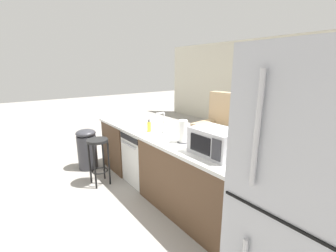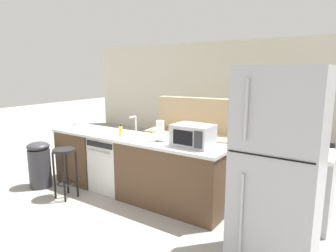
# 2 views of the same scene
# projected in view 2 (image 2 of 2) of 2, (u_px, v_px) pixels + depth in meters

# --- Properties ---
(ground_plane) EXTENTS (24.00, 24.00, 0.00)m
(ground_plane) POSITION_uv_depth(u_px,v_px,m) (127.00, 192.00, 4.63)
(ground_plane) COLOR gray
(wall_back) EXTENTS (10.00, 0.06, 2.60)m
(wall_back) POSITION_uv_depth(u_px,v_px,m) (244.00, 92.00, 7.65)
(wall_back) COLOR beige
(wall_back) RESTS_ON ground_plane
(kitchen_counter) EXTENTS (2.94, 0.66, 0.90)m
(kitchen_counter) POSITION_uv_depth(u_px,v_px,m) (138.00, 169.00, 4.42)
(kitchen_counter) COLOR brown
(kitchen_counter) RESTS_ON ground_plane
(dishwasher) EXTENTS (0.58, 0.61, 0.84)m
(dishwasher) POSITION_uv_depth(u_px,v_px,m) (114.00, 163.00, 4.69)
(dishwasher) COLOR silver
(dishwasher) RESTS_ON ground_plane
(stove_range) EXTENTS (0.76, 0.68, 0.90)m
(stove_range) POSITION_uv_depth(u_px,v_px,m) (298.00, 185.00, 3.70)
(stove_range) COLOR #A8AAB2
(stove_range) RESTS_ON ground_plane
(refrigerator) EXTENTS (0.72, 0.73, 1.90)m
(refrigerator) POSITION_uv_depth(u_px,v_px,m) (278.00, 172.00, 2.72)
(refrigerator) COLOR #A8AAB2
(refrigerator) RESTS_ON ground_plane
(microwave) EXTENTS (0.50, 0.37, 0.28)m
(microwave) POSITION_uv_depth(u_px,v_px,m) (193.00, 135.00, 3.80)
(microwave) COLOR #B7B7BC
(microwave) RESTS_ON kitchen_counter
(sink_faucet) EXTENTS (0.07, 0.18, 0.30)m
(sink_faucet) POSITION_uv_depth(u_px,v_px,m) (135.00, 127.00, 4.39)
(sink_faucet) COLOR silver
(sink_faucet) RESTS_ON kitchen_counter
(paper_towel_roll) EXTENTS (0.14, 0.14, 0.28)m
(paper_towel_roll) POSITION_uv_depth(u_px,v_px,m) (160.00, 131.00, 4.07)
(paper_towel_roll) COLOR #4C4C51
(paper_towel_roll) RESTS_ON kitchen_counter
(soap_bottle) EXTENTS (0.06, 0.06, 0.18)m
(soap_bottle) POSITION_uv_depth(u_px,v_px,m) (121.00, 131.00, 4.40)
(soap_bottle) COLOR yellow
(soap_bottle) RESTS_ON kitchen_counter
(kettle) EXTENTS (0.21, 0.17, 0.19)m
(kettle) POSITION_uv_depth(u_px,v_px,m) (316.00, 148.00, 3.41)
(kettle) COLOR black
(kettle) RESTS_ON stove_range
(bar_stool) EXTENTS (0.32, 0.32, 0.74)m
(bar_stool) POSITION_uv_depth(u_px,v_px,m) (65.00, 163.00, 4.34)
(bar_stool) COLOR black
(bar_stool) RESTS_ON ground_plane
(trash_bin) EXTENTS (0.35, 0.35, 0.74)m
(trash_bin) POSITION_uv_depth(u_px,v_px,m) (40.00, 164.00, 4.78)
(trash_bin) COLOR #333338
(trash_bin) RESTS_ON ground_plane
(couch) EXTENTS (2.09, 1.13, 1.27)m
(couch) POSITION_uv_depth(u_px,v_px,m) (199.00, 140.00, 6.31)
(couch) COLOR tan
(couch) RESTS_ON ground_plane
(armchair) EXTENTS (0.92, 0.96, 1.20)m
(armchair) POSITION_uv_depth(u_px,v_px,m) (304.00, 155.00, 5.41)
(armchair) COLOR #2D2D33
(armchair) RESTS_ON ground_plane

